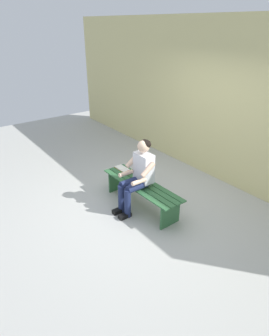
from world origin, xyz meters
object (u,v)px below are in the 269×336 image
book_open (124,170)px  person_seated (138,174)px  bench_near (141,189)px  apple (129,172)px

book_open → person_seated: bearing=164.7°
person_seated → book_open: (0.64, -0.16, -0.23)m
book_open → bench_near: bearing=173.0°
bench_near → book_open: book_open is taller
person_seated → apple: person_seated is taller
apple → bench_near: bearing=174.2°
bench_near → apple: size_ratio=21.68×
bench_near → book_open: size_ratio=4.04×
bench_near → apple: bearing=-5.8°
bench_near → person_seated: (-0.03, 0.10, 0.35)m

